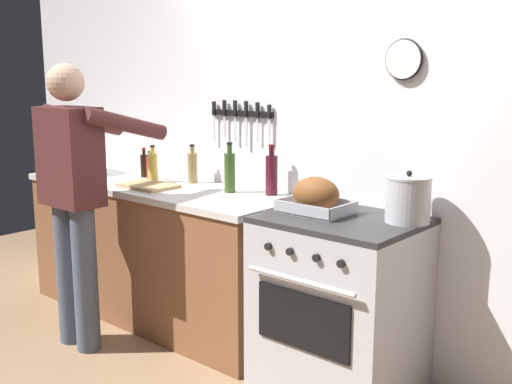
{
  "coord_description": "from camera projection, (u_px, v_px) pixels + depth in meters",
  "views": [
    {
      "loc": [
        1.85,
        -1.53,
        1.6
      ],
      "look_at": [
        -0.22,
        0.85,
        0.99
      ],
      "focal_mm": 43.16,
      "sensor_mm": 36.0,
      "label": 1
    }
  ],
  "objects": [
    {
      "name": "wall_back",
      "position": [
        346.0,
        129.0,
        3.39
      ],
      "size": [
        6.0,
        0.13,
        2.6
      ],
      "color": "silver",
      "rests_on": "ground"
    },
    {
      "name": "counter_block",
      "position": [
        157.0,
        250.0,
        4.06
      ],
      "size": [
        2.03,
        0.65,
        0.9
      ],
      "color": "brown",
      "rests_on": "ground"
    },
    {
      "name": "stove",
      "position": [
        339.0,
        303.0,
        3.14
      ],
      "size": [
        0.76,
        0.67,
        0.9
      ],
      "color": "#BCBCC1",
      "rests_on": "ground"
    },
    {
      "name": "person_cook",
      "position": [
        75.0,
        189.0,
        3.53
      ],
      "size": [
        0.51,
        0.63,
        1.66
      ],
      "rotation": [
        0.0,
        0.0,
        1.37
      ],
      "color": "#4C566B",
      "rests_on": "ground"
    },
    {
      "name": "roasting_pan",
      "position": [
        316.0,
        197.0,
        3.13
      ],
      "size": [
        0.35,
        0.26,
        0.19
      ],
      "color": "#B7B7BC",
      "rests_on": "stove"
    },
    {
      "name": "stock_pot",
      "position": [
        408.0,
        199.0,
        2.94
      ],
      "size": [
        0.22,
        0.22,
        0.25
      ],
      "color": "#B7B7BC",
      "rests_on": "stove"
    },
    {
      "name": "cutting_board",
      "position": [
        148.0,
        186.0,
        3.86
      ],
      "size": [
        0.36,
        0.24,
        0.02
      ],
      "primitive_type": "cube",
      "color": "tan",
      "rests_on": "counter_block"
    },
    {
      "name": "bottle_wine_red",
      "position": [
        271.0,
        174.0,
        3.6
      ],
      "size": [
        0.07,
        0.07,
        0.3
      ],
      "color": "#47141E",
      "rests_on": "counter_block"
    },
    {
      "name": "bottle_cooking_oil",
      "position": [
        153.0,
        166.0,
        4.04
      ],
      "size": [
        0.06,
        0.06,
        0.24
      ],
      "color": "gold",
      "rests_on": "counter_block"
    },
    {
      "name": "bottle_soy_sauce",
      "position": [
        144.0,
        165.0,
        4.23
      ],
      "size": [
        0.05,
        0.05,
        0.2
      ],
      "color": "black",
      "rests_on": "counter_block"
    },
    {
      "name": "bottle_olive_oil",
      "position": [
        230.0,
        171.0,
        3.67
      ],
      "size": [
        0.07,
        0.07,
        0.3
      ],
      "color": "#385623",
      "rests_on": "counter_block"
    },
    {
      "name": "bottle_vinegar",
      "position": [
        192.0,
        167.0,
        4.0
      ],
      "size": [
        0.06,
        0.06,
        0.25
      ],
      "color": "#997F4C",
      "rests_on": "counter_block"
    },
    {
      "name": "bottle_hot_sauce",
      "position": [
        150.0,
        168.0,
        4.13
      ],
      "size": [
        0.04,
        0.04,
        0.19
      ],
      "color": "red",
      "rests_on": "counter_block"
    }
  ]
}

